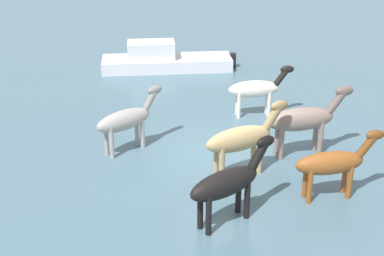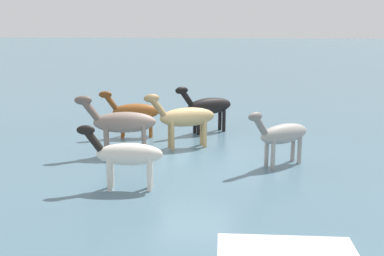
% 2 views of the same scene
% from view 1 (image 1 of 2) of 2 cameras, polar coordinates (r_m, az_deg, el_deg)
% --- Properties ---
extents(ground_plane, '(173.14, 173.14, 0.00)m').
position_cam_1_polar(ground_plane, '(15.77, 3.17, -2.86)').
color(ground_plane, '#476675').
extents(horse_dun_straggler, '(1.64, 2.05, 1.78)m').
position_cam_1_polar(horse_dun_straggler, '(15.74, -6.97, 0.88)').
color(horse_dun_straggler, '#9E9993').
rests_on(horse_dun_straggler, ground_plane).
extents(horse_dark_mare, '(1.62, 2.25, 1.89)m').
position_cam_1_polar(horse_dark_mare, '(12.29, 3.78, -5.77)').
color(horse_dark_mare, black).
rests_on(horse_dark_mare, ground_plane).
extents(horse_lead, '(1.34, 2.45, 1.95)m').
position_cam_1_polar(horse_lead, '(14.30, 5.28, -1.13)').
color(horse_lead, tan).
rests_on(horse_lead, ground_plane).
extents(horse_rear_stallion, '(0.93, 2.59, 2.00)m').
position_cam_1_polar(horse_rear_stallion, '(15.67, 11.68, 0.92)').
color(horse_rear_stallion, gray).
rests_on(horse_rear_stallion, ground_plane).
extents(horse_pinto_flank, '(0.76, 2.27, 1.76)m').
position_cam_1_polar(horse_pinto_flank, '(13.69, 14.63, -3.59)').
color(horse_pinto_flank, brown).
rests_on(horse_pinto_flank, ground_plane).
extents(horse_mid_herd, '(0.63, 2.23, 1.73)m').
position_cam_1_polar(horse_mid_herd, '(18.21, 6.79, 4.10)').
color(horse_mid_herd, silver).
rests_on(horse_mid_herd, ground_plane).
extents(boat_skiff_near, '(1.64, 5.68, 1.36)m').
position_cam_1_polar(boat_skiff_near, '(23.10, -2.95, 6.99)').
color(boat_skiff_near, silver).
rests_on(boat_skiff_near, ground_plane).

